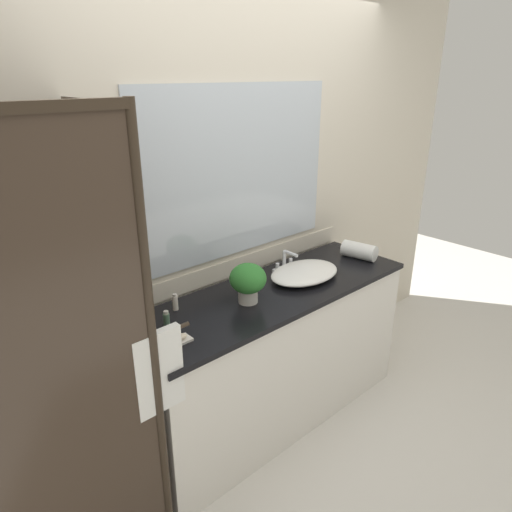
% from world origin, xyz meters
% --- Properties ---
extents(ground_plane, '(8.00, 8.00, 0.00)m').
position_xyz_m(ground_plane, '(0.00, 0.00, 0.00)').
color(ground_plane, silver).
extents(wall_back_with_mirror, '(4.40, 0.06, 2.60)m').
position_xyz_m(wall_back_with_mirror, '(0.00, 0.34, 1.31)').
color(wall_back_with_mirror, beige).
rests_on(wall_back_with_mirror, ground_plane).
extents(vanity_cabinet, '(1.80, 0.58, 0.90)m').
position_xyz_m(vanity_cabinet, '(0.00, 0.01, 0.45)').
color(vanity_cabinet, silver).
rests_on(vanity_cabinet, ground_plane).
extents(shower_enclosure, '(1.20, 0.59, 2.00)m').
position_xyz_m(shower_enclosure, '(-1.27, -0.19, 1.02)').
color(shower_enclosure, '#2D2319').
rests_on(shower_enclosure, ground_plane).
extents(sink_basin, '(0.47, 0.33, 0.07)m').
position_xyz_m(sink_basin, '(0.25, -0.00, 0.93)').
color(sink_basin, white).
rests_on(sink_basin, vanity_cabinet).
extents(faucet, '(0.17, 0.13, 0.14)m').
position_xyz_m(faucet, '(0.25, 0.17, 0.94)').
color(faucet, silver).
rests_on(faucet, vanity_cabinet).
extents(potted_plant, '(0.20, 0.20, 0.22)m').
position_xyz_m(potted_plant, '(-0.22, -0.01, 1.03)').
color(potted_plant, beige).
rests_on(potted_plant, vanity_cabinet).
extents(soap_dish, '(0.10, 0.07, 0.04)m').
position_xyz_m(soap_dish, '(-0.72, -0.10, 0.91)').
color(soap_dish, silver).
rests_on(soap_dish, vanity_cabinet).
extents(amenity_bottle_body_wash, '(0.03, 0.03, 0.08)m').
position_xyz_m(amenity_bottle_body_wash, '(-0.69, 0.07, 0.94)').
color(amenity_bottle_body_wash, '#4C7056').
rests_on(amenity_bottle_body_wash, vanity_cabinet).
extents(amenity_bottle_conditioner, '(0.03, 0.03, 0.09)m').
position_xyz_m(amenity_bottle_conditioner, '(-0.56, 0.18, 0.94)').
color(amenity_bottle_conditioner, silver).
rests_on(amenity_bottle_conditioner, vanity_cabinet).
extents(rolled_towel_near_edge, '(0.16, 0.25, 0.11)m').
position_xyz_m(rolled_towel_near_edge, '(0.76, -0.03, 0.95)').
color(rolled_towel_near_edge, white).
rests_on(rolled_towel_near_edge, vanity_cabinet).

